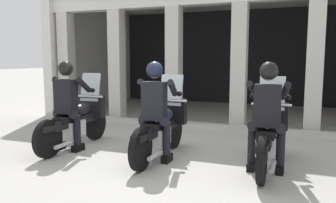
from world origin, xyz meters
The scene contains 9 objects.
ground_plane centered at (0.00, 3.00, 0.00)m, with size 80.00×80.00×0.00m, color #A8A59E.
station_building centered at (-0.06, 5.55, 2.18)m, with size 9.25×5.02×3.50m.
kerb_strip centered at (-0.06, 2.57, 0.06)m, with size 8.75×0.24×0.12m, color #B7B5AD.
motorcycle_left centered at (-1.70, 0.15, 0.50)m, with size 0.62×2.04×1.35m.
police_officer_left centered at (-1.70, -0.13, 0.94)m, with size 0.63×0.61×1.58m.
motorcycle_center centered at (0.00, 0.12, 0.50)m, with size 0.62×2.04×1.35m.
police_officer_center centered at (0.00, -0.16, 0.94)m, with size 0.63×0.61×1.58m.
motorcycle_right centered at (1.70, 0.21, 0.50)m, with size 0.62×2.04×1.35m.
police_officer_right centered at (1.70, -0.07, 0.94)m, with size 0.63×0.61×1.58m.
Camera 1 is at (2.13, -5.08, 1.63)m, focal length 36.74 mm.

